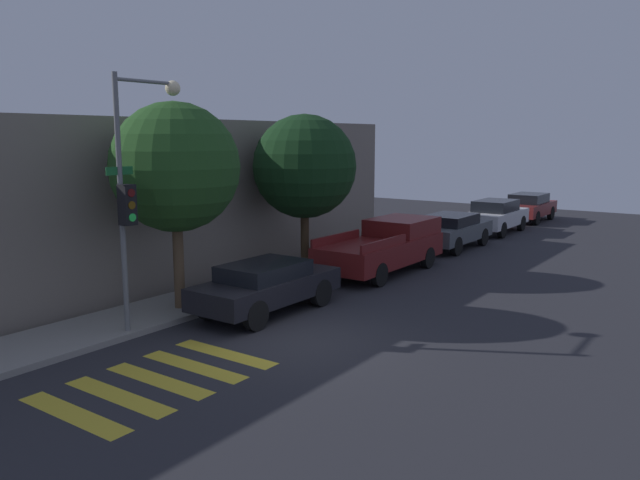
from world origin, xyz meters
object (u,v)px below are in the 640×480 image
traffic_light_pole (136,175)px  tree_midblock (305,167)px  tree_near_corner (175,168)px  sedan_far_end (496,215)px  pickup_truck (385,246)px  sedan_tail_of_row (529,206)px  sedan_middle (451,230)px  sedan_near_corner (266,285)px

traffic_light_pole → tree_midblock: bearing=4.8°
tree_near_corner → sedan_far_end: bearing=-5.9°
traffic_light_pole → pickup_truck: traffic_light_pole is taller
pickup_truck → sedan_tail_of_row: size_ratio=1.24×
sedan_middle → sedan_tail_of_row: 10.26m
sedan_near_corner → sedan_tail_of_row: size_ratio=0.99×
sedan_near_corner → sedan_middle: 11.64m
sedan_near_corner → sedan_far_end: bearing=0.0°
traffic_light_pole → sedan_far_end: 20.00m
sedan_far_end → tree_near_corner: 18.40m
traffic_light_pole → sedan_middle: (14.60, -1.27, -2.92)m
sedan_middle → sedan_tail_of_row: size_ratio=1.02×
pickup_truck → sedan_tail_of_row: pickup_truck is taller
pickup_truck → tree_midblock: bearing=137.6°
sedan_tail_of_row → tree_near_corner: size_ratio=0.81×
sedan_near_corner → sedan_far_end: size_ratio=0.97×
sedan_near_corner → tree_near_corner: 3.77m
sedan_middle → tree_midblock: bearing=165.9°
traffic_light_pole → pickup_truck: 9.68m
tree_near_corner → pickup_truck: bearing=-14.1°
sedan_middle → sedan_far_end: (5.16, 0.00, 0.06)m
sedan_middle → tree_near_corner: tree_near_corner is taller
traffic_light_pole → pickup_truck: bearing=-7.9°
pickup_truck → sedan_far_end: size_ratio=1.22×
sedan_far_end → tree_midblock: (-12.63, 1.87, 2.74)m
traffic_light_pole → sedan_middle: bearing=-5.0°
pickup_truck → tree_midblock: tree_midblock is taller
traffic_light_pole → tree_near_corner: bearing=19.6°
tree_midblock → sedan_middle: bearing=-14.1°
sedan_middle → sedan_tail_of_row: (10.26, 0.00, 0.03)m
tree_near_corner → tree_midblock: tree_near_corner is taller
sedan_tail_of_row → tree_midblock: bearing=174.0°
sedan_middle → sedan_far_end: sedan_far_end is taller
pickup_truck → tree_midblock: size_ratio=1.03×
sedan_tail_of_row → tree_near_corner: (-23.16, 1.87, 2.95)m
tree_near_corner → sedan_tail_of_row: bearing=-4.6°
pickup_truck → tree_near_corner: bearing=165.9°
sedan_near_corner → sedan_tail_of_row: (21.90, 0.00, 0.06)m
sedan_tail_of_row → tree_midblock: size_ratio=0.83×
traffic_light_pole → sedan_far_end: bearing=-3.7°
tree_midblock → tree_near_corner: bearing=180.0°
pickup_truck → tree_near_corner: size_ratio=1.00×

